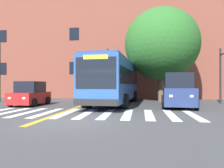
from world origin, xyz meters
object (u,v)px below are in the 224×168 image
at_px(car_red_near_lane, 30,94).
at_px(car_navy_far_lane, 178,91).
at_px(traffic_light_overhead, 110,66).
at_px(street_tree_curbside_large, 162,44).
at_px(city_bus, 115,80).

xyz_separation_m(car_red_near_lane, car_navy_far_lane, (10.85, 0.16, 0.28)).
bearing_deg(traffic_light_overhead, car_red_near_lane, -151.52).
bearing_deg(traffic_light_overhead, street_tree_curbside_large, 23.99).
height_order(car_navy_far_lane, traffic_light_overhead, traffic_light_overhead).
bearing_deg(city_bus, traffic_light_overhead, 122.27).
xyz_separation_m(city_bus, car_red_near_lane, (-6.22, -2.10, -1.08)).
height_order(city_bus, car_red_near_lane, city_bus).
bearing_deg(car_navy_far_lane, traffic_light_overhead, 151.13).
height_order(car_red_near_lane, traffic_light_overhead, traffic_light_overhead).
height_order(city_bus, traffic_light_overhead, traffic_light_overhead).
bearing_deg(car_navy_far_lane, city_bus, 157.31).
height_order(city_bus, car_navy_far_lane, city_bus).
bearing_deg(car_navy_far_lane, street_tree_curbside_large, 97.42).
bearing_deg(car_red_near_lane, traffic_light_overhead, 28.48).
xyz_separation_m(traffic_light_overhead, street_tree_curbside_large, (4.59, 2.04, 2.15)).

